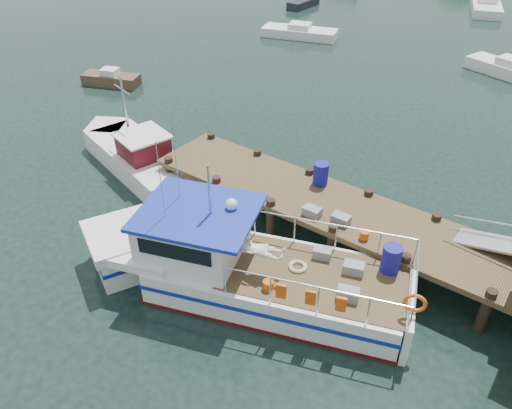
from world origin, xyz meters
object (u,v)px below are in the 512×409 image
Objects in this scene: work_boat at (136,154)px; moored_e at (303,3)px; dock at (494,242)px; moored_b at (509,69)px; moored_a at (300,32)px; moored_d at (486,5)px; moored_rowboat at (111,79)px; lobster_boat at (236,265)px.

work_boat reaches higher than moored_e.
dock is 3.02× the size of moored_b.
work_boat is 24.09m from moored_b.
moored_a is at bearing 117.61° from work_boat.
moored_a is 9.49m from moored_e.
moored_d is (-10.20, 36.97, -1.80)m from dock.
moored_e is (-24.14, 28.31, -1.86)m from dock.
moored_rowboat is (-23.31, 5.03, -1.87)m from dock.
moored_a is at bearing -69.20° from moored_e.
moored_b is 17.05m from moored_d.
moored_rowboat is 0.49× the size of moored_d.
lobster_boat is at bearing -111.83° from moored_b.
moored_e is at bearing 130.46° from dock.
moored_e is at bearing 99.43° from lobster_boat.
moored_d is (13.11, 31.93, 0.07)m from moored_rowboat.
dock is 27.97m from moored_a.
moored_d is 1.97× the size of moored_e.
moored_a reaches higher than moored_rowboat.
lobster_boat is 41.32m from moored_d.
moored_e is (-0.83, 23.27, 0.01)m from moored_rowboat.
lobster_boat is (-6.32, -4.17, -1.28)m from dock.
dock is at bearing -63.27° from moored_d.
moored_b is (10.35, 21.76, -0.22)m from work_boat.
lobster_boat is 2.95× the size of moored_rowboat.
dock is at bearing -95.64° from moored_b.
lobster_boat reaches higher than dock.
moored_b is 21.16m from moored_e.
lobster_boat is 1.40× the size of work_boat.
lobster_boat reaches higher than moored_rowboat.
work_boat reaches higher than moored_b.
work_boat is at bearing -74.61° from moored_a.
moored_a is (-4.70, 20.89, -0.25)m from work_boat.
moored_b is (15.05, 0.86, 0.04)m from moored_a.
moored_b is (19.02, 15.94, 0.05)m from moored_rowboat.
moored_b is (2.03, 25.14, -0.53)m from lobster_boat.
moored_a is at bearing 83.37° from moored_rowboat.
moored_a is at bearing 133.88° from dock.
moored_b is at bearing 5.99° from moored_a.
work_boat is 30.60m from moored_e.
dock is 2.15× the size of work_boat.
moored_b reaches higher than moored_e.
work_boat reaches higher than moored_rowboat.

